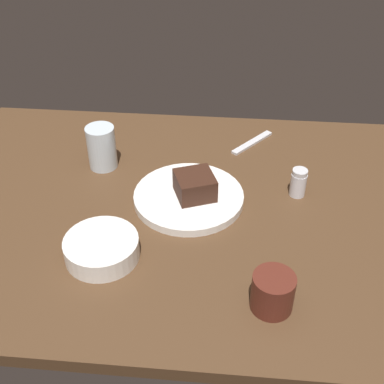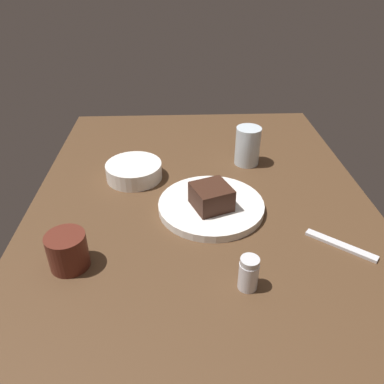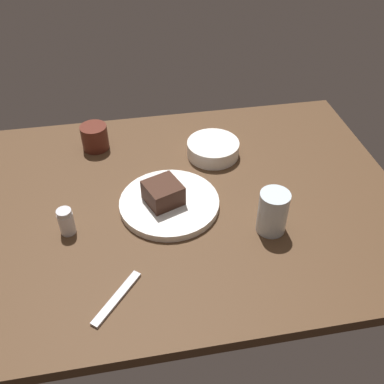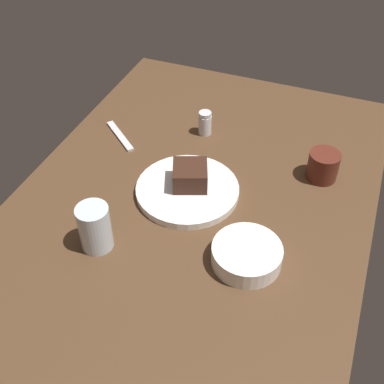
% 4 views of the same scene
% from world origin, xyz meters
% --- Properties ---
extents(dining_table, '(1.20, 0.84, 0.03)m').
position_xyz_m(dining_table, '(0.00, 0.00, 0.01)').
color(dining_table, '#4C331E').
rests_on(dining_table, ground).
extents(dessert_plate, '(0.25, 0.25, 0.02)m').
position_xyz_m(dessert_plate, '(-0.01, -0.02, 0.04)').
color(dessert_plate, white).
rests_on(dessert_plate, dining_table).
extents(chocolate_cake_slice, '(0.11, 0.11, 0.05)m').
position_xyz_m(chocolate_cake_slice, '(-0.02, -0.02, 0.08)').
color(chocolate_cake_slice, '#381E14').
rests_on(chocolate_cake_slice, dessert_plate).
extents(salt_shaker, '(0.04, 0.04, 0.07)m').
position_xyz_m(salt_shaker, '(-0.26, -0.07, 0.06)').
color(salt_shaker, silver).
rests_on(salt_shaker, dining_table).
extents(water_glass, '(0.07, 0.07, 0.11)m').
position_xyz_m(water_glass, '(0.22, -0.14, 0.08)').
color(water_glass, silver).
rests_on(water_glass, dining_table).
extents(side_bowl, '(0.15, 0.15, 0.04)m').
position_xyz_m(side_bowl, '(0.15, 0.18, 0.05)').
color(side_bowl, white).
rests_on(side_bowl, dining_table).
extents(coffee_cup, '(0.08, 0.08, 0.07)m').
position_xyz_m(coffee_cup, '(-0.19, 0.27, 0.07)').
color(coffee_cup, '#562319').
rests_on(coffee_cup, dining_table).
extents(dessert_spoon, '(0.11, 0.13, 0.01)m').
position_xyz_m(dessert_spoon, '(-0.16, -0.28, 0.03)').
color(dessert_spoon, silver).
rests_on(dessert_spoon, dining_table).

